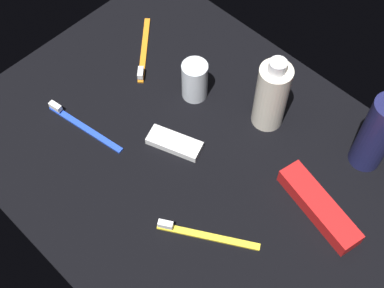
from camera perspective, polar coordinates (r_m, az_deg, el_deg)
The scene contains 9 objects.
ground_plane at distance 100.03cm, azimuth 0.00°, elevation -1.09°, with size 84.00×64.00×1.20cm, color black.
lotion_bottle at distance 96.98cm, azimuth 19.43°, elevation 1.11°, with size 5.92×5.92×19.72cm.
bodywash_bottle at distance 98.54cm, azimuth 8.60°, elevation 5.23°, with size 6.12×6.12×16.93cm.
deodorant_stick at distance 103.92cm, azimuth 0.29°, elevation 6.89°, with size 5.14×5.14×8.66cm, color silver.
toothbrush_yellow at distance 91.48cm, azimuth 1.06°, elevation -9.72°, with size 16.02×10.36×2.10cm.
toothbrush_orange at distance 114.12cm, azimuth -5.26°, elevation 9.87°, with size 12.97×14.15×2.10cm.
toothbrush_blue at distance 104.49cm, azimuth -11.96°, elevation 2.09°, with size 17.97×3.96×2.10cm.
toothpaste_box_red at distance 95.06cm, azimuth 13.56°, elevation -6.61°, with size 17.60×4.40×3.20cm, color red.
snack_bar_white at distance 99.79cm, azimuth -1.91°, elevation 0.11°, with size 10.40×4.00×1.50cm, color white.
Camera 1 is at (-35.71, 36.79, 85.30)cm, focal length 49.28 mm.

